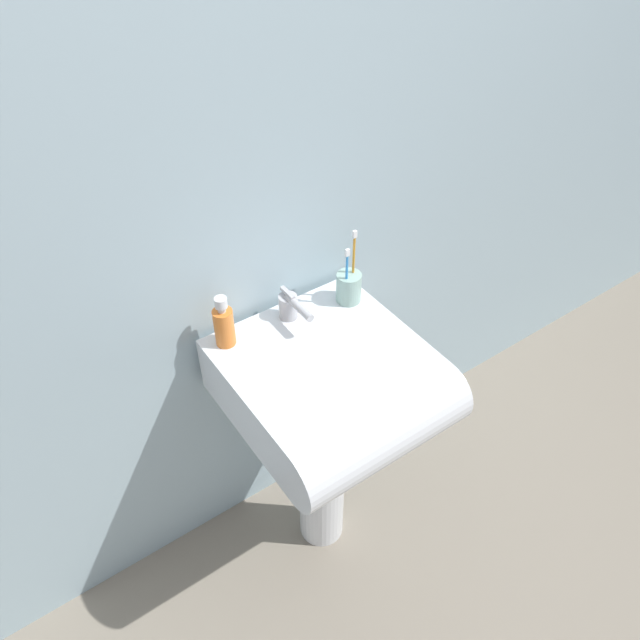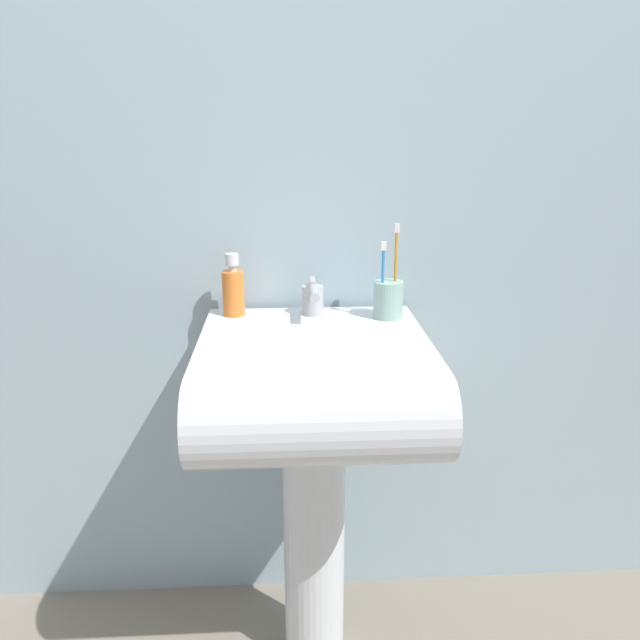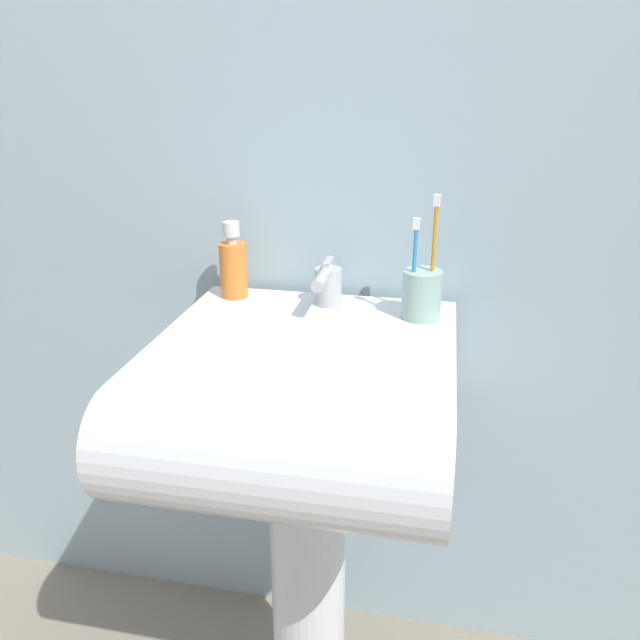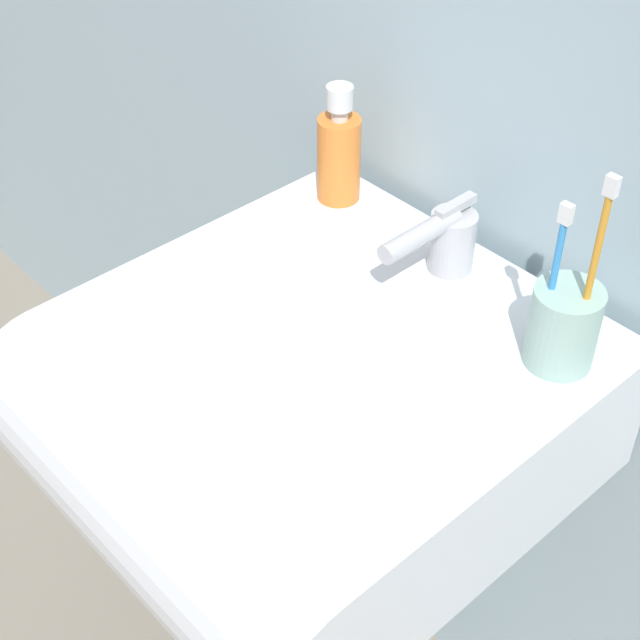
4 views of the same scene
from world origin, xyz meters
The scene contains 6 objects.
wall_back centered at (0.00, 0.27, 1.20)m, with size 5.00×0.05×2.40m, color #9EB7C1.
sink_pedestal centered at (0.00, 0.00, 0.34)m, with size 0.15×0.15×0.68m, color white.
sink_basin centered at (0.00, -0.06, 0.76)m, with size 0.49×0.54×0.17m.
faucet centered at (0.01, 0.16, 0.89)m, with size 0.05×0.14×0.09m.
toothbrush_cup centered at (0.18, 0.13, 0.90)m, with size 0.07×0.07×0.22m.
soap_bottle centered at (-0.18, 0.17, 0.91)m, with size 0.05×0.05×0.15m.
Camera 3 is at (0.21, -0.93, 1.26)m, focal length 35.00 mm.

